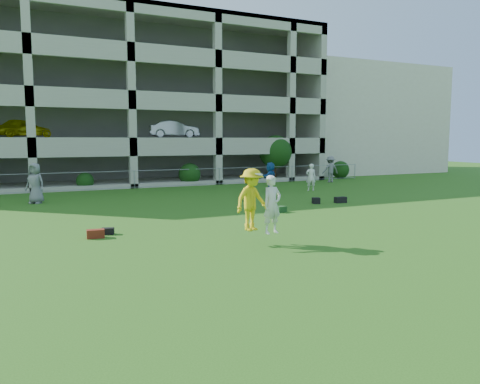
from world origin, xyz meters
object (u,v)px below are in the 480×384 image
bystander_e (311,177)px  parking_garage (108,104)px  bystander_d (270,177)px  frisbee_contest (257,201)px  bystander_f (330,169)px  bystander_c (35,183)px  crate_d (316,201)px  stucco_building (338,121)px

bystander_e → parking_garage: (-9.62, 14.73, 5.17)m
bystander_d → frisbee_contest: size_ratio=0.92×
frisbee_contest → parking_garage: size_ratio=0.07×
bystander_f → bystander_d: bearing=36.1°
bystander_c → parking_garage: bearing=103.4°
bystander_c → bystander_e: 15.73m
bystander_c → bystander_e: bearing=33.5°
bystander_d → frisbee_contest: frisbee_contest is taller
crate_d → bystander_c: bearing=154.1°
bystander_e → frisbee_contest: 15.56m
stucco_building → bystander_c: stucco_building is taller
bystander_e → frisbee_contest: (-10.02, -11.90, 0.51)m
bystander_e → crate_d: size_ratio=4.82×
bystander_c → crate_d: bearing=11.4°
crate_d → parking_garage: size_ratio=0.01×
bystander_c → frisbee_contest: frisbee_contest is taller
crate_d → stucco_building: bearing=50.6°
bystander_f → stucco_building: bearing=-121.6°
bystander_f → parking_garage: size_ratio=0.06×
bystander_c → frisbee_contest: bearing=-29.1°
stucco_building → bystander_c: bearing=-154.3°
stucco_building → crate_d: stucco_building is taller
frisbee_contest → bystander_f: bearing=47.8°
bystander_c → bystander_d: bystander_c is taller
bystander_e → crate_d: bearing=77.6°
bystander_f → frisbee_contest: frisbee_contest is taller
stucco_building → frisbee_contest: 35.86m
crate_d → bystander_d: bearing=86.5°
bystander_f → crate_d: bystander_f is taller
stucco_building → parking_garage: bearing=-179.3°
bystander_e → parking_garage: bearing=-37.7°
crate_d → bystander_f: bearing=50.3°
bystander_e → bystander_c: bearing=15.3°
bystander_c → frisbee_contest: 14.14m
bystander_e → bystander_f: (4.55, 4.17, 0.13)m
bystander_e → bystander_f: 6.18m
bystander_d → bystander_f: 8.37m
frisbee_contest → parking_garage: bearing=89.1°
crate_d → bystander_e: bearing=58.4°
bystander_f → crate_d: (-7.67, -9.24, -0.82)m
parking_garage → bystander_c: bearing=-113.9°
parking_garage → bystander_d: bearing=-64.9°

